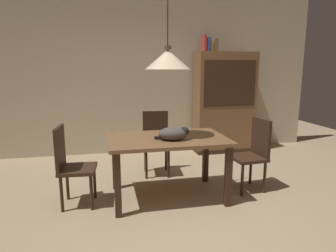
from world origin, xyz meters
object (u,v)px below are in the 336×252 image
object	(u,v)px
chair_far_back	(156,140)
book_brown_thick	(214,46)
book_yellow_short	(211,47)
chair_right_side	(253,151)
pendant_lamp	(168,59)
hutch_bookcase	(224,105)
book_red_tall	(204,44)
book_blue_wide	(207,45)
cat_sleeping	(174,133)
chair_left_side	(70,163)
dining_table	(168,146)

from	to	relation	value
chair_far_back	book_brown_thick	size ratio (longest dim) A/B	3.88
book_yellow_short	chair_right_side	bearing A→B (deg)	-91.29
book_yellow_short	chair_far_back	bearing A→B (deg)	-140.93
chair_far_back	pendant_lamp	world-z (taller)	pendant_lamp
chair_far_back	hutch_bookcase	xyz separation A→B (m)	(1.46, 0.94, 0.38)
chair_far_back	book_red_tall	size ratio (longest dim) A/B	3.32
book_blue_wide	book_brown_thick	size ratio (longest dim) A/B	1.00
chair_far_back	cat_sleeping	size ratio (longest dim) A/B	2.38
chair_right_side	hutch_bookcase	distance (m)	1.88
chair_left_side	hutch_bookcase	distance (m)	3.19
dining_table	pendant_lamp	xyz separation A→B (m)	(0.00, 0.00, 1.01)
chair_left_side	book_red_tall	size ratio (longest dim) A/B	3.32
hutch_bookcase	cat_sleeping	bearing A→B (deg)	-126.10
book_brown_thick	cat_sleeping	bearing A→B (deg)	-121.37
dining_table	hutch_bookcase	world-z (taller)	hutch_bookcase
chair_left_side	cat_sleeping	xyz separation A→B (m)	(1.17, -0.14, 0.32)
cat_sleeping	dining_table	bearing A→B (deg)	108.83
dining_table	chair_right_side	size ratio (longest dim) A/B	1.51
chair_right_side	cat_sleeping	xyz separation A→B (m)	(-1.08, -0.14, 0.32)
chair_right_side	book_brown_thick	distance (m)	2.32
dining_table	book_yellow_short	size ratio (longest dim) A/B	7.00
dining_table	book_brown_thick	xyz separation A→B (m)	(1.24, 1.82, 1.31)
dining_table	book_blue_wide	bearing A→B (deg)	58.78
chair_far_back	book_blue_wide	bearing A→B (deg)	40.69
book_blue_wide	hutch_bookcase	bearing A→B (deg)	-0.23
hutch_bookcase	book_yellow_short	world-z (taller)	book_yellow_short
chair_right_side	cat_sleeping	bearing A→B (deg)	-172.58
book_red_tall	book_blue_wide	bearing A→B (deg)	0.00
pendant_lamp	chair_right_side	bearing A→B (deg)	0.34
chair_left_side	hutch_bookcase	size ratio (longest dim) A/B	0.50
chair_right_side	chair_far_back	world-z (taller)	same
book_red_tall	chair_right_side	bearing A→B (deg)	-87.25
chair_far_back	cat_sleeping	distance (m)	1.06
cat_sleeping	pendant_lamp	world-z (taller)	pendant_lamp
chair_right_side	book_brown_thick	world-z (taller)	book_brown_thick
pendant_lamp	chair_left_side	bearing A→B (deg)	179.69
dining_table	hutch_bookcase	xyz separation A→B (m)	(1.47, 1.82, 0.24)
book_red_tall	book_yellow_short	bearing A→B (deg)	0.00
chair_right_side	book_yellow_short	bearing A→B (deg)	88.71
book_yellow_short	chair_left_side	bearing A→B (deg)	-141.68
cat_sleeping	hutch_bookcase	xyz separation A→B (m)	(1.43, 1.95, 0.06)
chair_far_back	book_blue_wide	size ratio (longest dim) A/B	3.88
pendant_lamp	dining_table	bearing A→B (deg)	-90.00
book_blue_wide	book_yellow_short	xyz separation A→B (m)	(0.06, 0.00, -0.03)
dining_table	chair_left_side	distance (m)	1.14
hutch_bookcase	book_brown_thick	size ratio (longest dim) A/B	7.71
chair_far_back	book_blue_wide	world-z (taller)	book_blue_wide
book_yellow_short	book_brown_thick	world-z (taller)	book_brown_thick
chair_left_side	book_blue_wide	bearing A→B (deg)	39.12
pendant_lamp	cat_sleeping	bearing A→B (deg)	-71.17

